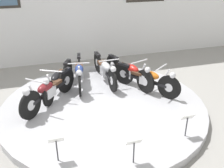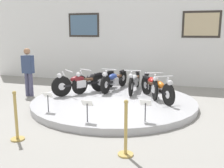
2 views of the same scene
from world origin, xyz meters
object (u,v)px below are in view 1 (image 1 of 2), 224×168
at_px(motorcycle_black, 58,79).
at_px(info_placard_front_right, 187,120).
at_px(motorcycle_orange, 147,78).
at_px(info_placard_front_centre, 134,145).
at_px(motorcycle_silver, 105,69).
at_px(motorcycle_red, 129,71).
at_px(info_placard_front_left, 56,143).
at_px(motorcycle_maroon, 48,90).
at_px(motorcycle_blue, 79,72).

xyz_separation_m(motorcycle_black, info_placard_front_right, (2.19, -2.51, -0.01)).
xyz_separation_m(motorcycle_orange, info_placard_front_centre, (-1.23, -2.37, -0.01)).
relative_size(motorcycle_black, motorcycle_silver, 0.91).
bearing_deg(motorcycle_orange, motorcycle_red, 117.12).
height_order(motorcycle_silver, info_placard_front_left, motorcycle_silver).
bearing_deg(info_placard_front_left, motorcycle_red, 48.99).
height_order(motorcycle_black, motorcycle_silver, motorcycle_black).
height_order(motorcycle_black, info_placard_front_right, motorcycle_black).
bearing_deg(motorcycle_orange, motorcycle_maroon, 179.91).
bearing_deg(motorcycle_silver, motorcycle_orange, -44.93).
distance_m(motorcycle_black, motorcycle_red, 1.90).
distance_m(motorcycle_black, motorcycle_blue, 0.68).
xyz_separation_m(motorcycle_red, info_placard_front_centre, (-0.95, -2.92, -0.01)).
xyz_separation_m(motorcycle_maroon, info_placard_front_right, (2.46, -1.97, -0.02)).
bearing_deg(info_placard_front_left, info_placard_front_centre, -18.34).
distance_m(info_placard_front_left, info_placard_front_right, 2.47).
height_order(motorcycle_maroon, motorcycle_red, motorcycle_maroon).
xyz_separation_m(motorcycle_black, motorcycle_silver, (1.31, 0.33, -0.00)).
xyz_separation_m(motorcycle_red, info_placard_front_right, (0.29, -2.51, -0.01)).
relative_size(motorcycle_blue, motorcycle_orange, 1.21).
bearing_deg(motorcycle_silver, motorcycle_black, -165.97).
distance_m(motorcycle_red, info_placard_front_right, 2.52).
relative_size(motorcycle_silver, motorcycle_orange, 1.21).
bearing_deg(motorcycle_maroon, info_placard_front_centre, -62.65).
relative_size(motorcycle_orange, info_placard_front_right, 3.15).
height_order(motorcycle_black, motorcycle_red, motorcycle_red).
xyz_separation_m(motorcycle_blue, motorcycle_silver, (0.71, -0.00, -0.00)).
height_order(motorcycle_maroon, motorcycle_silver, motorcycle_maroon).
relative_size(motorcycle_blue, info_placard_front_left, 3.79).
xyz_separation_m(motorcycle_black, motorcycle_orange, (2.18, -0.55, -0.00)).
bearing_deg(info_placard_front_left, motorcycle_black, 83.61).
bearing_deg(motorcycle_maroon, motorcycle_blue, 44.93).
bearing_deg(info_placard_front_centre, motorcycle_blue, 96.28).
relative_size(motorcycle_black, motorcycle_red, 0.96).
distance_m(motorcycle_blue, motorcycle_red, 1.35).
bearing_deg(motorcycle_black, motorcycle_silver, 14.03).
height_order(motorcycle_silver, motorcycle_orange, same).
relative_size(motorcycle_blue, motorcycle_red, 1.04).
distance_m(motorcycle_blue, motorcycle_silver, 0.71).
distance_m(motorcycle_blue, info_placard_front_right, 3.25).
distance_m(info_placard_front_left, info_placard_front_centre, 1.30).
xyz_separation_m(motorcycle_red, motorcycle_orange, (0.28, -0.55, -0.00)).
distance_m(motorcycle_black, info_placard_front_right, 3.33).
relative_size(motorcycle_blue, motorcycle_silver, 0.99).
xyz_separation_m(motorcycle_blue, info_placard_front_centre, (0.36, -3.25, -0.01)).
relative_size(motorcycle_maroon, motorcycle_blue, 0.79).
relative_size(motorcycle_black, motorcycle_orange, 1.10).
bearing_deg(motorcycle_red, info_placard_front_right, -83.51).
xyz_separation_m(motorcycle_silver, info_placard_front_left, (-1.59, -2.84, -0.01)).
xyz_separation_m(motorcycle_maroon, motorcycle_silver, (1.58, 0.87, -0.01)).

